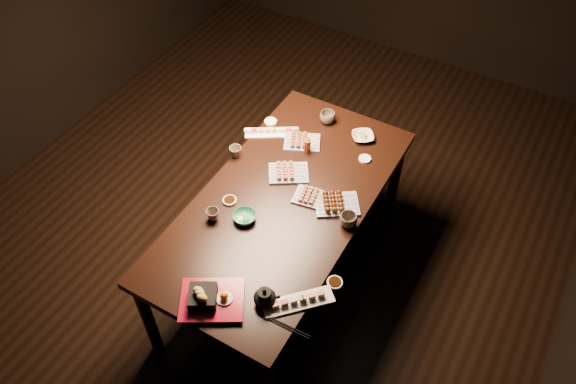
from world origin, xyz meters
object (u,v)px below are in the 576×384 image
Objects in this scene: teacup_near_left at (213,215)px; sushi_platter_far at (271,131)px; sushi_platter_near at (298,300)px; yakitori_plate_left at (302,140)px; tempura_tray at (211,296)px; teacup_mid_right at (348,220)px; teacup_far_right at (327,118)px; condiment_bottle at (307,144)px; yakitori_plate_center at (289,171)px; edamame_bowl_green at (245,217)px; edamame_bowl_cream at (363,137)px; yakitori_plate_right at (312,196)px; dining_table at (284,240)px; teapot at (265,296)px; teacup_far_left at (236,152)px.

sushi_platter_far is at bearing 96.09° from teacup_near_left.
sushi_platter_near is 1.60× the size of yakitori_plate_left.
tempura_tray reaches higher than teacup_mid_right.
teacup_far_right is 0.31m from condiment_bottle.
yakitori_plate_center is 0.54m from teacup_near_left.
sushi_platter_near is 1.52× the size of yakitori_plate_center.
teacup_far_right is at bearing 65.45° from sushi_platter_near.
edamame_bowl_cream is at bearing 72.68° from edamame_bowl_green.
yakitori_plate_right is at bearing 52.38° from edamame_bowl_green.
dining_table is at bearing -177.01° from teacup_mid_right.
sushi_platter_near is at bearing 3.37° from teapot.
sushi_platter_far is (-0.35, 0.45, 0.40)m from dining_table.
edamame_bowl_green is 0.95m from teacup_far_right.
sushi_platter_far is at bearing -155.04° from edamame_bowl_cream.
teapot is (-0.14, -0.08, 0.03)m from sushi_platter_near.
teacup_mid_right is 0.75× the size of condiment_bottle.
yakitori_plate_right is at bearing 18.87° from dining_table.
tempura_tray reaches higher than sushi_platter_near.
sushi_platter_near is 4.80× the size of teacup_near_left.
yakitori_plate_center is 1.81× the size of condiment_bottle.
yakitori_plate_left reaches higher than dining_table.
sushi_platter_far is at bearing 133.38° from yakitori_plate_right.
teapot reaches higher than sushi_platter_near.
condiment_bottle reaches higher than teapot.
sushi_platter_near is 2.77× the size of condiment_bottle.
teapot is at bearing -82.53° from dining_table.
sushi_platter_near is 3.67× the size of teacup_mid_right.
edamame_bowl_cream is at bearing 48.56° from condiment_bottle.
yakitori_plate_left is at bearing 72.22° from sushi_platter_near.
teacup_near_left reaches higher than yakitori_plate_center.
sushi_platter_far is 3.48× the size of teacup_mid_right.
yakitori_plate_center is at bearing 66.14° from tempura_tray.
tempura_tray is at bearing -115.75° from yakitori_plate_center.
edamame_bowl_green is 1.31× the size of teacup_far_right.
edamame_bowl_green is (-0.11, -0.23, 0.40)m from dining_table.
sushi_platter_far reaches higher than dining_table.
teapot reaches higher than edamame_bowl_cream.
condiment_bottle reaches higher than teacup_near_left.
tempura_tray is at bearing -106.87° from yakitori_plate_right.
sushi_platter_near is at bearing -89.35° from yakitori_plate_center.
edamame_bowl_cream is at bearing 10.42° from yakitori_plate_left.
teacup_far_right is at bearing 93.75° from condiment_bottle.
edamame_bowl_cream is (0.29, 0.92, -0.00)m from edamame_bowl_green.
teacup_far_left is (-0.57, 0.08, 0.01)m from yakitori_plate_right.
yakitori_plate_right is 0.39m from condiment_bottle.
yakitori_plate_left is 3.01× the size of teacup_near_left.
yakitori_plate_left is at bearing 91.56° from dining_table.
teacup_mid_right is 0.73× the size of teapot.
yakitori_plate_left is at bearing 153.11° from sushi_platter_far.
yakitori_plate_center is 3.15× the size of teacup_near_left.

